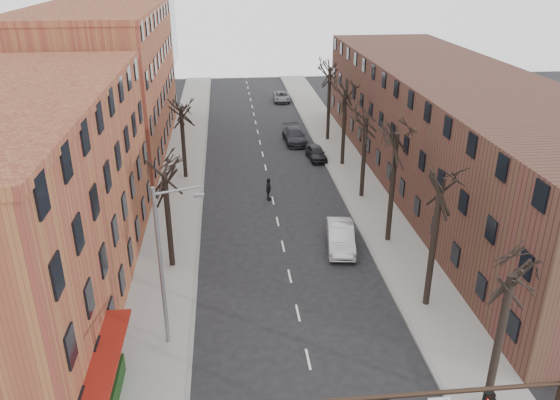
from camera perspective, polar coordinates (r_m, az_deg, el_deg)
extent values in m
cube|color=gray|center=(52.50, -10.18, 2.75)|extent=(4.00, 90.00, 0.15)
cube|color=gray|center=(53.61, 7.14, 3.40)|extent=(4.00, 90.00, 0.15)
cube|color=brown|center=(33.88, -26.64, -0.83)|extent=(12.00, 26.00, 12.00)
cube|color=brown|center=(60.32, -17.88, 11.62)|extent=(12.00, 28.00, 14.00)
cube|color=#4B2823|center=(50.01, 17.73, 6.87)|extent=(12.00, 50.00, 10.00)
cylinder|color=black|center=(19.32, 16.96, -18.65)|extent=(8.00, 0.16, 0.16)
cylinder|color=slate|center=(28.03, -12.31, -7.22)|extent=(0.20, 0.20, 9.00)
cylinder|color=slate|center=(25.98, -10.72, 1.00)|extent=(2.39, 0.12, 0.46)
cube|color=slate|center=(26.02, -8.48, 0.48)|extent=(0.50, 0.22, 0.14)
imported|color=#B0B2B7|center=(38.57, 6.35, -3.85)|extent=(2.46, 5.31, 1.68)
imported|color=black|center=(55.54, 3.80, 4.95)|extent=(1.93, 4.18, 1.39)
imported|color=black|center=(60.62, 1.53, 6.73)|extent=(2.47, 5.53, 1.58)
imported|color=slate|center=(79.00, 0.17, 10.74)|extent=(2.42, 4.85, 1.32)
imported|color=black|center=(45.78, -1.20, 1.14)|extent=(0.74, 1.24, 1.98)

